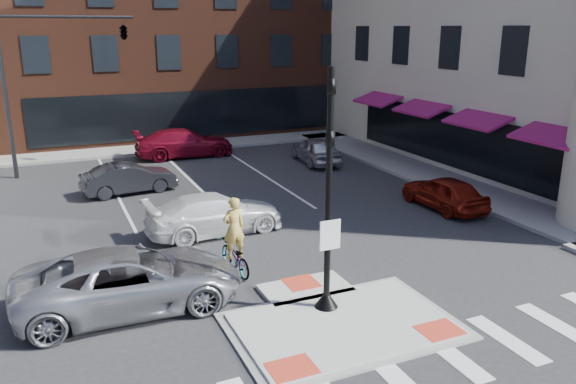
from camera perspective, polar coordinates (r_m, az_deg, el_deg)
name	(u,v)px	position (r m, az deg, el deg)	size (l,w,h in m)	color
ground	(334,318)	(14.34, 4.65, -12.62)	(120.00, 120.00, 0.00)	#28282B
refuge_island	(339,321)	(14.11, 5.16, -12.90)	(5.40, 4.65, 0.13)	gray
sidewalk_e	(434,176)	(27.78, 14.58, 1.56)	(3.00, 24.00, 0.15)	gray
sidewalk_n	(207,144)	(34.88, -8.24, 4.89)	(26.00, 3.00, 0.15)	gray
building_n	(165,15)	(43.92, -12.40, 17.18)	(24.40, 18.40, 15.50)	#582B1B
building_far_left	(56,47)	(63.04, -22.51, 13.45)	(10.00, 12.00, 10.00)	slate
building_far_right	(178,36)	(66.71, -11.10, 15.32)	(12.00, 12.00, 12.00)	brown
signal_pole	(328,224)	(13.68, 4.09, -3.23)	(0.60, 0.60, 5.98)	black
mast_arm_signal	(93,43)	(29.10, -19.23, 14.09)	(6.10, 2.24, 8.00)	black
silver_suv	(130,280)	(14.95, -15.76, -8.59)	(2.60, 5.63, 1.57)	#A5A6AC
red_sedan	(444,192)	(23.02, 15.59, -0.03)	(1.57, 3.90, 1.33)	maroon
white_pickup	(215,214)	(19.71, -7.44, -2.20)	(1.96, 4.82, 1.40)	silver
bg_car_dark	(129,178)	(25.24, -15.85, 1.36)	(1.39, 3.99, 1.32)	#29292E
bg_car_silver	(316,150)	(29.78, 2.86, 4.30)	(1.65, 4.11, 1.40)	silver
bg_car_red	(184,143)	(31.71, -10.49, 4.94)	(2.18, 5.37, 1.56)	maroon
cyclist	(234,247)	(16.51, -5.47, -5.61)	(0.83, 1.89, 2.30)	#3F3F44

